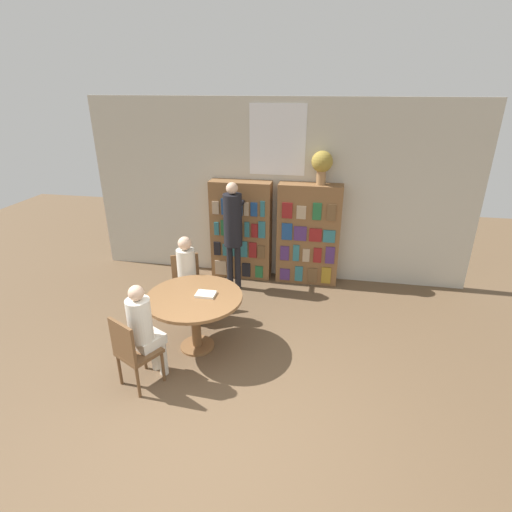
# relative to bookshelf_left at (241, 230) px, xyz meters

# --- Properties ---
(ground_plane) EXTENTS (16.00, 16.00, 0.00)m
(ground_plane) POSITION_rel_bookshelf_left_xyz_m (0.57, -3.53, -0.85)
(ground_plane) COLOR brown
(wall_back) EXTENTS (6.40, 0.07, 3.00)m
(wall_back) POSITION_rel_bookshelf_left_xyz_m (0.57, 0.19, 0.66)
(wall_back) COLOR beige
(wall_back) RESTS_ON ground_plane
(bookshelf_left) EXTENTS (1.03, 0.34, 1.71)m
(bookshelf_left) POSITION_rel_bookshelf_left_xyz_m (0.00, 0.00, 0.00)
(bookshelf_left) COLOR brown
(bookshelf_left) RESTS_ON ground_plane
(bookshelf_right) EXTENTS (1.03, 0.34, 1.71)m
(bookshelf_right) POSITION_rel_bookshelf_left_xyz_m (1.15, -0.00, 0.00)
(bookshelf_right) COLOR brown
(bookshelf_right) RESTS_ON ground_plane
(flower_vase) EXTENTS (0.33, 0.33, 0.52)m
(flower_vase) POSITION_rel_bookshelf_left_xyz_m (1.30, 0.00, 1.19)
(flower_vase) COLOR #997047
(flower_vase) RESTS_ON bookshelf_right
(reading_table) EXTENTS (1.20, 1.20, 0.76)m
(reading_table) POSITION_rel_bookshelf_left_xyz_m (-0.11, -2.20, -0.22)
(reading_table) COLOR brown
(reading_table) RESTS_ON ground_plane
(chair_near_camera) EXTENTS (0.54, 0.54, 0.89)m
(chair_near_camera) POSITION_rel_bookshelf_left_xyz_m (-0.54, -3.03, -0.36)
(chair_near_camera) COLOR brown
(chair_near_camera) RESTS_ON ground_plane
(chair_left_side) EXTENTS (0.54, 0.54, 0.89)m
(chair_left_side) POSITION_rel_bookshelf_left_xyz_m (-0.52, -1.36, -0.36)
(chair_left_side) COLOR brown
(chair_left_side) RESTS_ON ground_plane
(seated_reader_left) EXTENTS (0.37, 0.40, 1.25)m
(seated_reader_left) POSITION_rel_bookshelf_left_xyz_m (-0.44, -1.52, -0.14)
(seated_reader_left) COLOR beige
(seated_reader_left) RESTS_ON ground_plane
(seated_reader_right) EXTENTS (0.38, 0.41, 1.23)m
(seated_reader_right) POSITION_rel_bookshelf_left_xyz_m (-0.46, -2.87, -0.16)
(seated_reader_right) COLOR silver
(seated_reader_right) RESTS_ON ground_plane
(librarian_standing) EXTENTS (0.30, 0.57, 1.80)m
(librarian_standing) POSITION_rel_bookshelf_left_xyz_m (-0.02, -0.50, 0.25)
(librarian_standing) COLOR black
(librarian_standing) RESTS_ON ground_plane
(open_book_on_table) EXTENTS (0.24, 0.18, 0.03)m
(open_book_on_table) POSITION_rel_bookshelf_left_xyz_m (0.03, -2.15, -0.08)
(open_book_on_table) COLOR silver
(open_book_on_table) RESTS_ON reading_table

